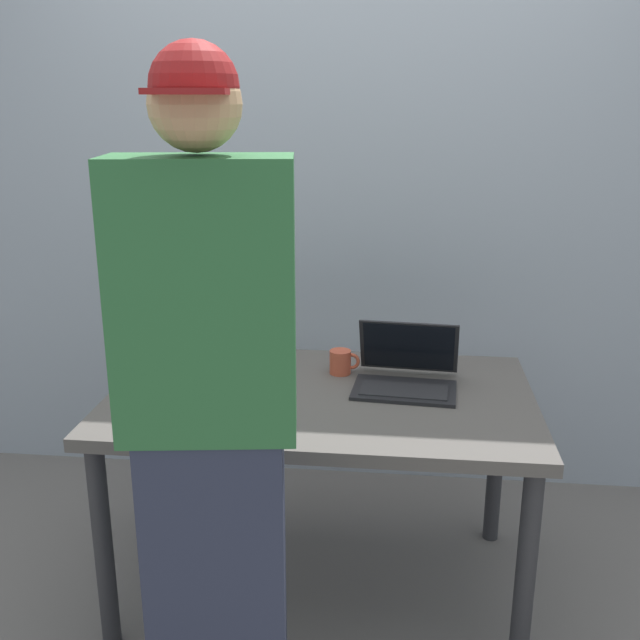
{
  "coord_description": "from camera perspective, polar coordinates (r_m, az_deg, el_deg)",
  "views": [
    {
      "loc": [
        0.24,
        -2.23,
        1.67
      ],
      "look_at": [
        -0.0,
        0.0,
        0.98
      ],
      "focal_mm": 41.38,
      "sensor_mm": 36.0,
      "label": 1
    }
  ],
  "objects": [
    {
      "name": "beer_bottle_dark",
      "position": [
        2.5,
        -7.79,
        -2.25
      ],
      "size": [
        0.07,
        0.07,
        0.3
      ],
      "color": "#333333",
      "rests_on": "desk"
    },
    {
      "name": "ground_plane",
      "position": [
        2.79,
        0.09,
        -19.71
      ],
      "size": [
        8.0,
        8.0,
        0.0
      ],
      "primitive_type": "plane",
      "color": "slate",
      "rests_on": "ground"
    },
    {
      "name": "beer_bottle_brown",
      "position": [
        2.67,
        -7.45,
        -1.27
      ],
      "size": [
        0.07,
        0.07,
        0.27
      ],
      "color": "brown",
      "rests_on": "desk"
    },
    {
      "name": "person_figure",
      "position": [
        1.79,
        -8.5,
        -8.01
      ],
      "size": [
        0.43,
        0.3,
        1.78
      ],
      "color": "#2D3347",
      "rests_on": "ground"
    },
    {
      "name": "coffee_mug",
      "position": [
        2.58,
        1.65,
        -3.26
      ],
      "size": [
        0.11,
        0.07,
        0.08
      ],
      "color": "#BF4C33",
      "rests_on": "desk"
    },
    {
      "name": "laptop",
      "position": [
        2.48,
        6.67,
        -4.04
      ],
      "size": [
        0.36,
        0.32,
        0.21
      ],
      "color": "black",
      "rests_on": "desk"
    },
    {
      "name": "back_wall",
      "position": [
        3.14,
        1.87,
        10.22
      ],
      "size": [
        6.0,
        0.1,
        2.6
      ],
      "primitive_type": "cube",
      "color": "#99A3AD",
      "rests_on": "ground"
    },
    {
      "name": "desk",
      "position": [
        2.46,
        0.09,
        -7.4
      ],
      "size": [
        1.38,
        0.84,
        0.73
      ],
      "color": "#56514C",
      "rests_on": "ground"
    },
    {
      "name": "beer_bottle_green",
      "position": [
        2.68,
        -9.56,
        -0.95
      ],
      "size": [
        0.07,
        0.07,
        0.31
      ],
      "color": "#472B14",
      "rests_on": "desk"
    }
  ]
}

